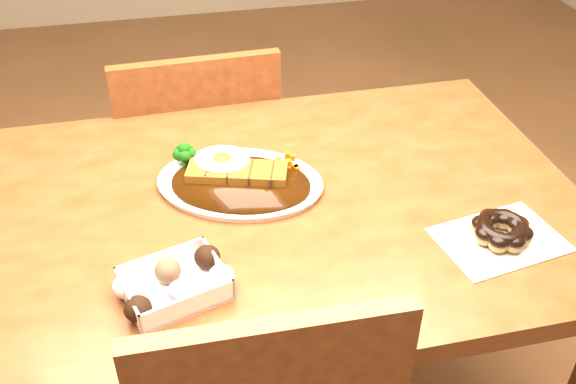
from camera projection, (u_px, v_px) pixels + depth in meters
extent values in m
cube|color=#542910|center=(271.00, 210.00, 1.24)|extent=(1.20, 0.80, 0.04)
cylinder|color=#542910|center=(40.00, 274.00, 1.63)|extent=(0.06, 0.06, 0.71)
cylinder|color=#542910|center=(435.00, 216.00, 1.83)|extent=(0.06, 0.06, 0.71)
cube|color=#542910|center=(199.00, 172.00, 1.87)|extent=(0.43, 0.43, 0.04)
cylinder|color=#542910|center=(247.00, 192.00, 2.17)|extent=(0.04, 0.04, 0.41)
cylinder|color=#542910|center=(145.00, 207.00, 2.10)|extent=(0.04, 0.04, 0.41)
cylinder|color=#542910|center=(270.00, 257.00, 1.91)|extent=(0.04, 0.04, 0.41)
cylinder|color=#542910|center=(155.00, 278.00, 1.84)|extent=(0.04, 0.04, 0.41)
cube|color=#542910|center=(201.00, 134.00, 1.58)|extent=(0.40, 0.04, 0.40)
ellipsoid|color=white|center=(240.00, 183.00, 1.26)|extent=(0.38, 0.33, 0.01)
ellipsoid|color=black|center=(241.00, 184.00, 1.24)|extent=(0.32, 0.28, 0.01)
cube|color=#6B380C|center=(237.00, 173.00, 1.26)|extent=(0.21, 0.12, 0.02)
ellipsoid|color=white|center=(222.00, 159.00, 1.27)|extent=(0.14, 0.13, 0.01)
ellipsoid|color=#FFB214|center=(222.00, 159.00, 1.27)|extent=(0.04, 0.04, 0.02)
cube|color=white|center=(174.00, 283.00, 1.02)|extent=(0.18, 0.16, 0.04)
ellipsoid|color=black|center=(138.00, 309.00, 0.97)|extent=(0.04, 0.04, 0.04)
ellipsoid|color=pink|center=(181.00, 292.00, 1.00)|extent=(0.04, 0.04, 0.04)
ellipsoid|color=beige|center=(221.00, 277.00, 1.03)|extent=(0.04, 0.04, 0.04)
ellipsoid|color=beige|center=(126.00, 286.00, 1.01)|extent=(0.04, 0.04, 0.04)
ellipsoid|color=black|center=(168.00, 271.00, 1.04)|extent=(0.04, 0.04, 0.04)
ellipsoid|color=black|center=(207.00, 257.00, 1.07)|extent=(0.04, 0.04, 0.04)
cube|color=silver|center=(499.00, 240.00, 1.14)|extent=(0.24, 0.18, 0.00)
torus|color=olive|center=(501.00, 231.00, 1.12)|extent=(0.12, 0.12, 0.03)
torus|color=black|center=(502.00, 227.00, 1.12)|extent=(0.11, 0.11, 0.02)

